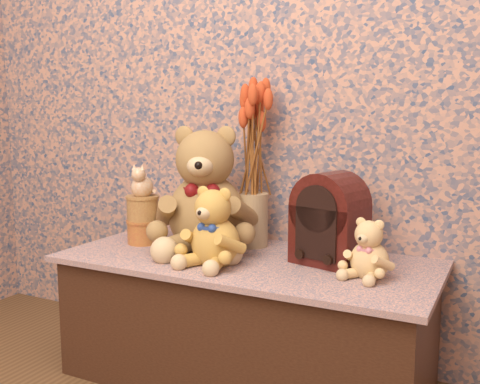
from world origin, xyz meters
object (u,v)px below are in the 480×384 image
object	(u,v)px
teddy_medium	(215,223)
cathedral_radio	(330,218)
biscuit_tin_lower	(143,232)
cat_figurine	(142,180)
teddy_small	(370,246)
ceramic_vase	(252,220)
teddy_large	(206,184)

from	to	relation	value
teddy_medium	cathedral_radio	bearing A→B (deg)	34.42
biscuit_tin_lower	cat_figurine	size ratio (longest dim) A/B	0.95
teddy_small	ceramic_vase	xyz separation A→B (m)	(-0.50, 0.20, 0.00)
teddy_medium	cat_figurine	bearing A→B (deg)	167.81
teddy_large	cat_figurine	world-z (taller)	teddy_large
teddy_small	biscuit_tin_lower	world-z (taller)	teddy_small
teddy_large	biscuit_tin_lower	world-z (taller)	teddy_large
cat_figurine	biscuit_tin_lower	bearing A→B (deg)	0.00
ceramic_vase	cat_figurine	size ratio (longest dim) A/B	1.57
teddy_large	cat_figurine	xyz separation A→B (m)	(-0.26, -0.04, 0.00)
teddy_large	cathedral_radio	bearing A→B (deg)	-19.23
cat_figurine	teddy_medium	bearing A→B (deg)	-31.45
teddy_large	ceramic_vase	bearing A→B (deg)	19.90
teddy_medium	cathedral_radio	distance (m)	0.38
ceramic_vase	teddy_large	bearing A→B (deg)	-139.63
ceramic_vase	teddy_medium	bearing A→B (deg)	-89.64
teddy_large	cathedral_radio	xyz separation A→B (m)	(0.47, 0.01, -0.09)
teddy_large	biscuit_tin_lower	size ratio (longest dim) A/B	3.98
cathedral_radio	teddy_large	bearing A→B (deg)	-164.74
teddy_medium	cathedral_radio	xyz separation A→B (m)	(0.34, 0.18, 0.01)
biscuit_tin_lower	teddy_large	bearing A→B (deg)	8.80
teddy_medium	cat_figurine	distance (m)	0.43
teddy_large	ceramic_vase	xyz separation A→B (m)	(0.13, 0.11, -0.14)
teddy_small	ceramic_vase	size ratio (longest dim) A/B	0.98
teddy_small	cathedral_radio	world-z (taller)	cathedral_radio
teddy_small	biscuit_tin_lower	distance (m)	0.90
cathedral_radio	biscuit_tin_lower	distance (m)	0.74
teddy_medium	ceramic_vase	xyz separation A→B (m)	(-0.00, 0.28, -0.04)
cathedral_radio	teddy_medium	bearing A→B (deg)	-137.66
teddy_large	teddy_small	xyz separation A→B (m)	(0.63, -0.09, -0.15)
teddy_large	cathedral_radio	world-z (taller)	teddy_large
biscuit_tin_lower	ceramic_vase	bearing A→B (deg)	21.29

